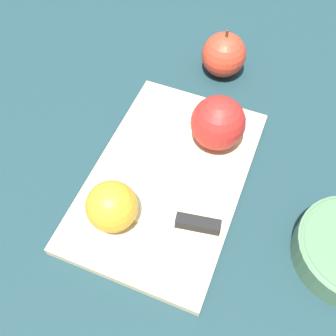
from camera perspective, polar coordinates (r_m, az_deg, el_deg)
ground_plane at (r=0.60m, az=0.00°, el=-1.86°), size 4.00×4.00×0.00m
cutting_board at (r=0.59m, az=0.00°, el=-1.47°), size 0.37×0.27×0.02m
apple_half_left at (r=0.60m, az=7.24°, el=6.50°), size 0.08×0.08×0.08m
apple_half_right at (r=0.53m, az=-8.16°, el=-5.57°), size 0.07×0.07×0.07m
knife at (r=0.54m, az=3.07°, el=-7.89°), size 0.06×0.15×0.02m
apple_slice at (r=0.56m, az=-2.69°, el=-5.43°), size 0.06×0.06×0.01m
apple_whole at (r=0.73m, az=8.10°, el=15.96°), size 0.08×0.08×0.09m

